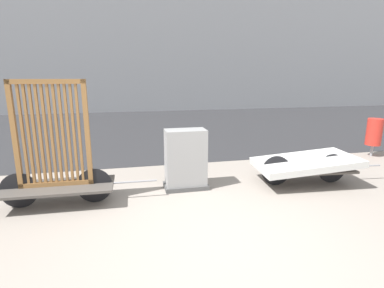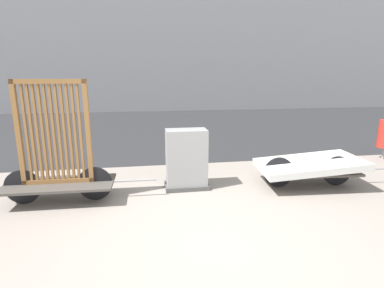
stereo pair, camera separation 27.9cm
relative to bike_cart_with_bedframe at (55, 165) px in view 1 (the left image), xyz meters
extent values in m
plane|color=gray|center=(2.16, -1.67, -0.66)|extent=(60.00, 60.00, 0.00)
cube|color=#2D2D30|center=(2.16, 7.01, -0.66)|extent=(56.00, 10.54, 0.01)
cube|color=gray|center=(2.16, 14.28, 5.05)|extent=(48.00, 4.00, 11.42)
cube|color=#4C4742|center=(-0.01, 0.00, -0.36)|extent=(1.73, 0.80, 0.04)
cylinder|color=black|center=(0.55, -0.01, -0.38)|extent=(0.56, 0.05, 0.56)
cylinder|color=black|center=(-0.56, 0.02, -0.38)|extent=(0.56, 0.05, 0.56)
cylinder|color=gray|center=(1.20, -0.03, -0.36)|extent=(0.70, 0.05, 0.03)
cube|color=olive|center=(-0.01, 0.00, -0.31)|extent=(1.09, 0.10, 0.07)
cube|color=olive|center=(-0.01, 0.00, 1.26)|extent=(1.09, 0.10, 0.07)
cube|color=olive|center=(-0.52, 0.01, 0.47)|extent=(0.07, 0.07, 1.63)
cube|color=olive|center=(0.51, -0.01, 0.47)|extent=(0.07, 0.07, 1.63)
cube|color=olive|center=(-0.40, 0.01, 0.47)|extent=(0.04, 0.05, 1.56)
cube|color=olive|center=(-0.32, 0.01, 0.47)|extent=(0.04, 0.05, 1.56)
cube|color=olive|center=(-0.24, 0.01, 0.47)|extent=(0.04, 0.05, 1.56)
cube|color=olive|center=(-0.16, 0.00, 0.47)|extent=(0.04, 0.05, 1.56)
cube|color=olive|center=(-0.09, 0.00, 0.47)|extent=(0.04, 0.05, 1.56)
cube|color=olive|center=(-0.01, 0.00, 0.47)|extent=(0.04, 0.05, 1.56)
cube|color=olive|center=(0.07, 0.00, 0.47)|extent=(0.04, 0.05, 1.56)
cube|color=olive|center=(0.15, 0.00, 0.47)|extent=(0.04, 0.05, 1.56)
cube|color=olive|center=(0.23, -0.01, 0.47)|extent=(0.04, 0.05, 1.56)
cube|color=olive|center=(0.31, -0.01, 0.47)|extent=(0.04, 0.05, 1.56)
cube|color=olive|center=(0.39, -0.01, 0.47)|extent=(0.04, 0.05, 1.56)
cube|color=#4C4742|center=(4.32, 0.00, -0.36)|extent=(1.77, 0.90, 0.04)
cylinder|color=black|center=(4.87, -0.05, -0.38)|extent=(0.56, 0.08, 0.56)
cylinder|color=black|center=(3.77, 0.05, -0.38)|extent=(0.56, 0.08, 0.56)
cylinder|color=gray|center=(5.52, -0.11, -0.36)|extent=(0.70, 0.09, 0.03)
cube|color=silver|center=(4.32, 0.00, -0.24)|extent=(1.89, 1.21, 0.27)
cube|color=#4C4C4C|center=(2.10, 0.27, -0.62)|extent=(0.78, 0.45, 0.08)
cube|color=gray|center=(2.10, 0.27, -0.12)|extent=(0.72, 0.39, 1.08)
cylinder|color=gray|center=(7.13, 1.40, -0.51)|extent=(0.06, 0.06, 0.29)
cylinder|color=red|center=(7.13, 1.40, -0.04)|extent=(0.36, 0.36, 0.67)
camera|label=1|loc=(1.09, -4.77, 1.34)|focal=28.00mm
camera|label=2|loc=(1.36, -4.82, 1.34)|focal=28.00mm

